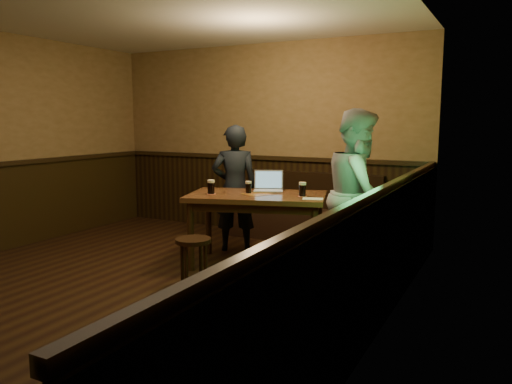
{
  "coord_description": "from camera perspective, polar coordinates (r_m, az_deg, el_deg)",
  "views": [
    {
      "loc": [
        3.39,
        -3.71,
        1.69
      ],
      "look_at": [
        0.79,
        1.25,
        0.88
      ],
      "focal_mm": 35.0,
      "sensor_mm": 36.0,
      "label": 1
    }
  ],
  "objects": [
    {
      "name": "room",
      "position": [
        5.21,
        -13.16,
        2.61
      ],
      "size": [
        5.04,
        6.04,
        2.84
      ],
      "color": "black",
      "rests_on": "ground"
    },
    {
      "name": "bench",
      "position": [
        7.1,
        5.31,
        -2.98
      ],
      "size": [
        2.2,
        0.5,
        0.95
      ],
      "color": "black",
      "rests_on": "ground"
    },
    {
      "name": "pub_table",
      "position": [
        5.78,
        0.11,
        -1.32
      ],
      "size": [
        1.76,
        1.31,
        0.84
      ],
      "rotation": [
        0.0,
        0.0,
        0.29
      ],
      "color": "#532C17",
      "rests_on": "ground"
    },
    {
      "name": "stool_left",
      "position": [
        5.17,
        -7.18,
        -6.36
      ],
      "size": [
        0.38,
        0.38,
        0.49
      ],
      "rotation": [
        0.0,
        0.0,
        0.05
      ],
      "color": "black",
      "rests_on": "ground"
    },
    {
      "name": "stool_right",
      "position": [
        5.07,
        4.0,
        -6.87
      ],
      "size": [
        0.35,
        0.35,
        0.46
      ],
      "rotation": [
        0.0,
        0.0,
        -0.01
      ],
      "color": "black",
      "rests_on": "ground"
    },
    {
      "name": "pint_left",
      "position": [
        5.78,
        -5.16,
        0.58
      ],
      "size": [
        0.11,
        0.11,
        0.17
      ],
      "color": "#A22F14",
      "rests_on": "pub_table"
    },
    {
      "name": "pint_mid",
      "position": [
        5.81,
        -0.87,
        0.55
      ],
      "size": [
        0.09,
        0.09,
        0.15
      ],
      "color": "#A22F14",
      "rests_on": "pub_table"
    },
    {
      "name": "pint_right",
      "position": [
        5.6,
        5.33,
        0.32
      ],
      "size": [
        0.11,
        0.11,
        0.16
      ],
      "color": "#A22F14",
      "rests_on": "pub_table"
    },
    {
      "name": "laptop",
      "position": [
        6.0,
        1.42,
        0.7
      ],
      "size": [
        0.43,
        0.4,
        0.25
      ],
      "rotation": [
        0.0,
        0.0,
        0.41
      ],
      "color": "silver",
      "rests_on": "pub_table"
    },
    {
      "name": "menu",
      "position": [
        5.45,
        6.51,
        -0.76
      ],
      "size": [
        0.26,
        0.21,
        0.0
      ],
      "primitive_type": "cube",
      "rotation": [
        0.0,
        0.0,
        0.31
      ],
      "color": "silver",
      "rests_on": "pub_table"
    },
    {
      "name": "person_suit",
      "position": [
        6.44,
        -2.44,
        0.43
      ],
      "size": [
        0.71,
        0.63,
        1.63
      ],
      "primitive_type": "imported",
      "rotation": [
        0.0,
        0.0,
        3.64
      ],
      "color": "black",
      "rests_on": "ground"
    },
    {
      "name": "person_grey",
      "position": [
        5.41,
        11.67,
        -0.29
      ],
      "size": [
        0.84,
        0.99,
        1.81
      ],
      "primitive_type": "imported",
      "rotation": [
        0.0,
        0.0,
        1.76
      ],
      "color": "gray",
      "rests_on": "ground"
    }
  ]
}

